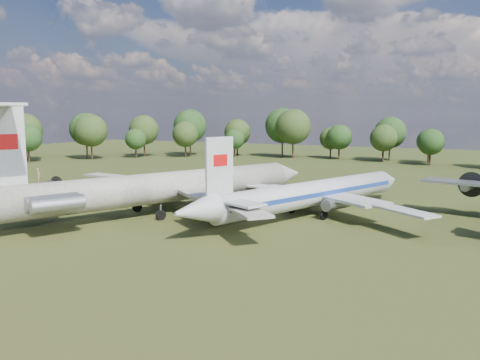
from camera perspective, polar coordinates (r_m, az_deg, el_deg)
The scene contains 6 objects.
ground at distance 66.43m, azimuth -5.42°, elevation -3.84°, with size 300.00×300.00×0.00m, color #1D3812.
il62_airliner at distance 65.05m, azimuth -9.38°, elevation -1.58°, with size 45.08×58.60×5.75m, color beige, non-canonical shape.
tu104_jet at distance 63.94m, azimuth 8.84°, elevation -2.21°, with size 35.28×47.04×4.70m, color silver, non-canonical shape.
small_prop_west at distance 74.00m, azimuth -21.11°, elevation -2.37°, with size 9.64×13.15×1.93m, color #161D32, non-canonical shape.
small_prop_northwest at distance 85.41m, azimuth -23.75°, elevation -1.14°, with size 10.54×14.37×2.11m, color #A0A2A7, non-canonical shape.
person_on_il62 at distance 58.48m, azimuth -23.34°, elevation 0.50°, with size 0.62×0.40×1.69m, color #99774D.
Camera 1 is at (34.75, -55.00, 13.44)m, focal length 35.00 mm.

